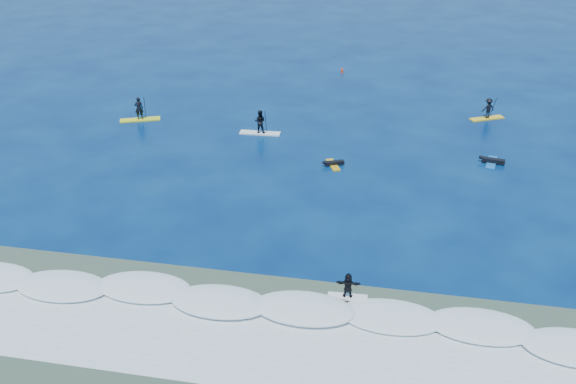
% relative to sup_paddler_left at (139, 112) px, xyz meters
% --- Properties ---
extents(ground, '(160.00, 160.00, 0.00)m').
position_rel_sup_paddler_left_xyz_m(ground, '(16.35, -12.23, -0.71)').
color(ground, '#031A4A').
rests_on(ground, ground).
extents(shallow_water, '(90.00, 13.00, 0.01)m').
position_rel_sup_paddler_left_xyz_m(shallow_water, '(16.35, -26.23, -0.70)').
color(shallow_water, '#3B513F').
rests_on(shallow_water, ground).
extents(breaking_wave, '(40.00, 6.00, 0.30)m').
position_rel_sup_paddler_left_xyz_m(breaking_wave, '(16.35, -22.23, -0.71)').
color(breaking_wave, white).
rests_on(breaking_wave, ground).
extents(whitewater, '(34.00, 5.00, 0.02)m').
position_rel_sup_paddler_left_xyz_m(whitewater, '(16.35, -25.23, -0.71)').
color(whitewater, silver).
rests_on(whitewater, ground).
extents(sup_paddler_left, '(3.29, 1.96, 2.26)m').
position_rel_sup_paddler_left_xyz_m(sup_paddler_left, '(0.00, 0.00, 0.00)').
color(sup_paddler_left, yellow).
rests_on(sup_paddler_left, ground).
extents(sup_paddler_center, '(3.17, 0.91, 2.20)m').
position_rel_sup_paddler_left_xyz_m(sup_paddler_center, '(10.29, -1.02, 0.12)').
color(sup_paddler_center, white).
rests_on(sup_paddler_center, ground).
extents(sup_paddler_right, '(2.88, 2.00, 2.02)m').
position_rel_sup_paddler_left_xyz_m(sup_paddler_right, '(27.84, 5.64, 0.08)').
color(sup_paddler_right, yellow).
rests_on(sup_paddler_right, ground).
extents(prone_paddler_near, '(1.51, 2.01, 0.41)m').
position_rel_sup_paddler_left_xyz_m(prone_paddler_near, '(16.61, -5.84, -0.57)').
color(prone_paddler_near, gold).
rests_on(prone_paddler_near, ground).
extents(prone_paddler_far, '(1.80, 2.33, 0.47)m').
position_rel_sup_paddler_left_xyz_m(prone_paddler_far, '(27.46, -3.37, -0.55)').
color(prone_paddler_far, '#165BAA').
rests_on(prone_paddler_far, ground).
extents(wave_surfer, '(1.92, 0.61, 1.37)m').
position_rel_sup_paddler_left_xyz_m(wave_surfer, '(19.23, -21.07, 0.08)').
color(wave_surfer, white).
rests_on(wave_surfer, breaking_wave).
extents(marker_buoy, '(0.24, 0.24, 0.58)m').
position_rel_sup_paddler_left_xyz_m(marker_buoy, '(14.69, 16.31, -0.45)').
color(marker_buoy, red).
rests_on(marker_buoy, ground).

